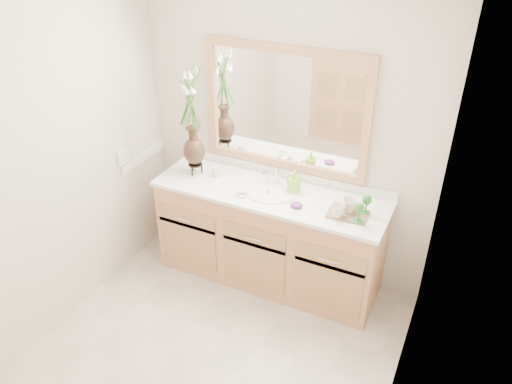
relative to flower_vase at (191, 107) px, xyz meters
The scene contains 19 objects.
floor 1.86m from the flower_vase, 56.77° to the right, with size 2.60×2.60×0.00m, color #BCB0A0.
wall_back 0.75m from the flower_vase, 22.43° to the left, with size 2.40×0.02×2.40m, color beige.
wall_left 1.17m from the flower_vase, 117.37° to the right, with size 0.02×2.60×2.40m, color beige.
wall_right 2.14m from the flower_vase, 28.68° to the right, with size 0.02×2.60×2.40m, color beige.
vanity 1.20m from the flower_vase, ahead, with size 1.80×0.55×0.80m.
counter 0.89m from the flower_vase, ahead, with size 1.84×0.57×0.03m, color white.
sink 0.92m from the flower_vase, ahead, with size 0.38×0.34×0.23m.
mirror 0.72m from the flower_vase, 20.81° to the left, with size 1.32×0.04×0.97m.
switch_plate 0.71m from the flower_vase, 153.39° to the right, with size 0.02×0.12×0.12m, color white.
flower_vase is the anchor object (origin of this frame).
tumbler 0.56m from the flower_vase, ahead, with size 0.07×0.07×0.08m, color silver.
soap_dish 0.77m from the flower_vase, 15.71° to the right, with size 0.11×0.11×0.03m.
soap_bottle 0.97m from the flower_vase, ahead, with size 0.07×0.07×0.16m, color #8ED833.
purple_dish 1.10m from the flower_vase, ahead, with size 0.10×0.08×0.03m, color #652672.
tray 1.43m from the flower_vase, ahead, with size 0.28×0.19×0.01m, color brown.
mug_left 1.35m from the flower_vase, ahead, with size 0.10×0.09×0.10m, color silver.
mug_right 1.40m from the flower_vase, ahead, with size 0.11×0.10×0.11m, color silver.
goblet_front 1.48m from the flower_vase, ahead, with size 0.07×0.07×0.15m.
goblet_back 1.49m from the flower_vase, ahead, with size 0.07×0.07×0.15m.
Camera 1 is at (1.34, -2.00, 2.79)m, focal length 35.00 mm.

